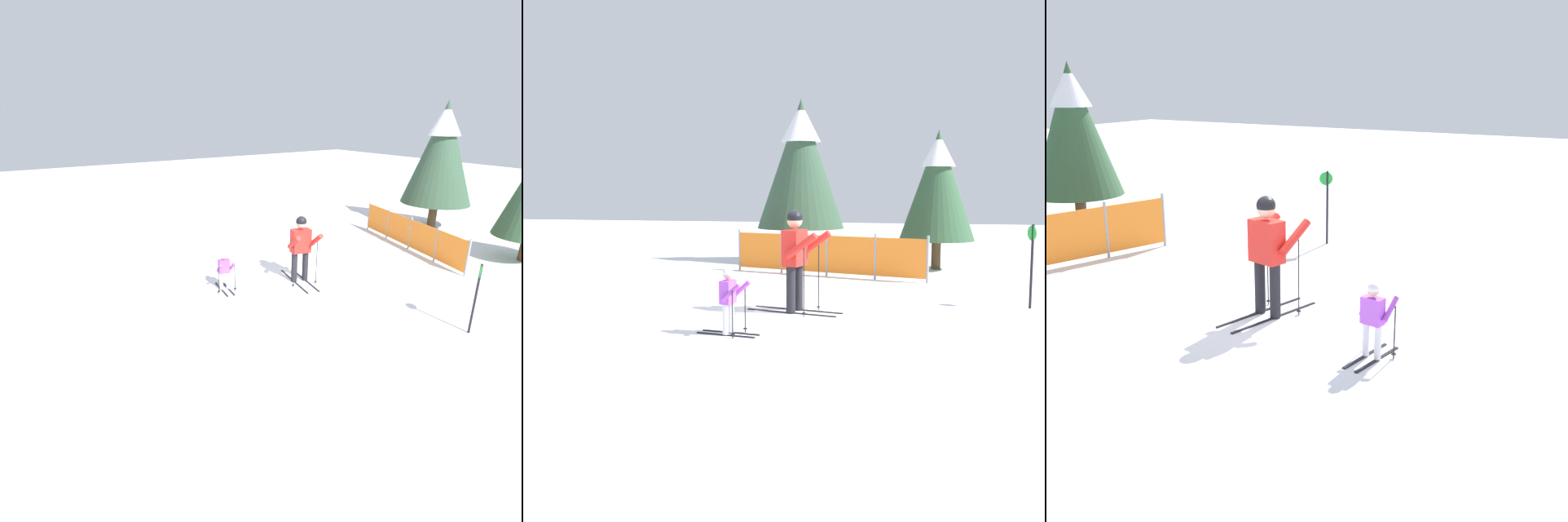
{
  "view_description": "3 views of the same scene",
  "coord_description": "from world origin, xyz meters",
  "views": [
    {
      "loc": [
        7.95,
        -6.69,
        4.43
      ],
      "look_at": [
        -0.13,
        -1.29,
        0.85
      ],
      "focal_mm": 28.0,
      "sensor_mm": 36.0,
      "label": 1
    },
    {
      "loc": [
        2.09,
        -11.42,
        2.23
      ],
      "look_at": [
        -0.06,
        -1.24,
        1.06
      ],
      "focal_mm": 45.0,
      "sensor_mm": 36.0,
      "label": 2
    },
    {
      "loc": [
        -7.93,
        -5.11,
        3.58
      ],
      "look_at": [
        -0.34,
        -0.81,
        1.03
      ],
      "focal_mm": 45.0,
      "sensor_mm": 36.0,
      "label": 3
    }
  ],
  "objects": [
    {
      "name": "safety_fence",
      "position": [
        -0.24,
        4.88,
        0.56
      ],
      "size": [
        5.05,
        1.54,
        1.12
      ],
      "rotation": [
        0.0,
        0.0,
        -0.29
      ],
      "color": "gray",
      "rests_on": "ground_plane"
    },
    {
      "name": "conifer_near",
      "position": [
        -1.47,
        7.91,
        2.99
      ],
      "size": [
        2.61,
        2.61,
        4.84
      ],
      "color": "#4C3823",
      "rests_on": "ground_plane"
    },
    {
      "name": "ground_plane",
      "position": [
        0.0,
        0.0,
        0.0
      ],
      "size": [
        60.0,
        60.0,
        0.0
      ],
      "primitive_type": "plane",
      "color": "white"
    },
    {
      "name": "trail_marker",
      "position": [
        4.09,
        1.23,
        0.96
      ],
      "size": [
        0.13,
        0.27,
        1.56
      ],
      "color": "black",
      "rests_on": "ground_plane"
    },
    {
      "name": "conifer_far",
      "position": [
        2.5,
        6.89,
        2.34
      ],
      "size": [
        2.04,
        2.04,
        3.78
      ],
      "color": "#4C3823",
      "rests_on": "ground_plane"
    },
    {
      "name": "skier_child",
      "position": [
        -0.76,
        -2.01,
        0.6
      ],
      "size": [
        0.99,
        0.51,
        1.04
      ],
      "rotation": [
        0.0,
        0.0,
        -0.17
      ],
      "color": "black",
      "rests_on": "ground_plane"
    },
    {
      "name": "skier_adult",
      "position": [
        -0.1,
        -0.0,
        1.1
      ],
      "size": [
        1.78,
        0.89,
        1.84
      ],
      "rotation": [
        0.0,
        0.0,
        -0.24
      ],
      "color": "black",
      "rests_on": "ground_plane"
    }
  ]
}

